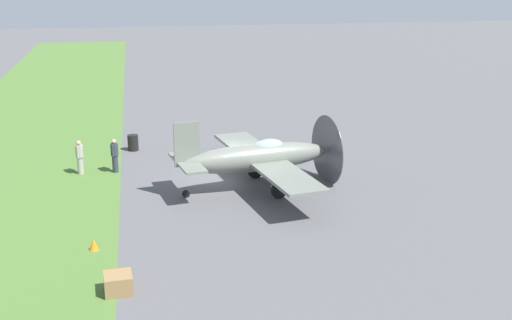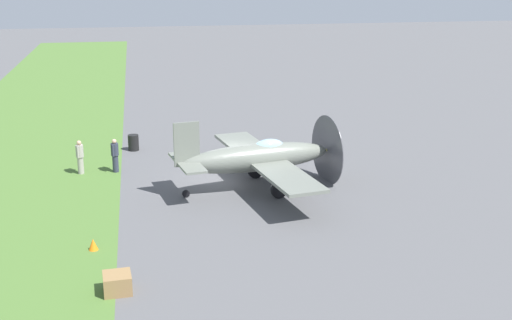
# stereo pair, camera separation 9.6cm
# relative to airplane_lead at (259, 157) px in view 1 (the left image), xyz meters

# --- Properties ---
(ground_plane) EXTENTS (160.00, 160.00, 0.00)m
(ground_plane) POSITION_rel_airplane_lead_xyz_m (-1.62, -1.24, -1.53)
(ground_plane) COLOR #515154
(grass_verge) EXTENTS (120.00, 11.00, 0.01)m
(grass_verge) POSITION_rel_airplane_lead_xyz_m (-1.62, -11.97, -1.53)
(grass_verge) COLOR #476B2D
(grass_verge) RESTS_ON ground
(airplane_lead) EXTENTS (10.35, 8.25, 3.66)m
(airplane_lead) POSITION_rel_airplane_lead_xyz_m (0.00, 0.00, 0.00)
(airplane_lead) COLOR slate
(airplane_lead) RESTS_ON ground
(ground_crew_chief) EXTENTS (0.61, 0.38, 1.73)m
(ground_crew_chief) POSITION_rel_airplane_lead_xyz_m (-3.83, -8.45, -0.62)
(ground_crew_chief) COLOR #9E998E
(ground_crew_chief) RESTS_ON ground
(ground_crew_mechanic) EXTENTS (0.61, 0.38, 1.73)m
(ground_crew_mechanic) POSITION_rel_airplane_lead_xyz_m (-3.81, -6.72, -0.62)
(ground_crew_mechanic) COLOR #2D3342
(ground_crew_mechanic) RESTS_ON ground
(fuel_drum) EXTENTS (0.60, 0.60, 0.90)m
(fuel_drum) POSITION_rel_airplane_lead_xyz_m (-7.75, -5.81, -1.08)
(fuel_drum) COLOR black
(fuel_drum) RESTS_ON ground
(supply_crate) EXTENTS (0.97, 0.97, 0.64)m
(supply_crate) POSITION_rel_airplane_lead_xyz_m (9.32, -6.40, -1.21)
(supply_crate) COLOR olive
(supply_crate) RESTS_ON ground
(runway_marker_cone) EXTENTS (0.36, 0.36, 0.44)m
(runway_marker_cone) POSITION_rel_airplane_lead_xyz_m (5.79, -7.35, -1.31)
(runway_marker_cone) COLOR orange
(runway_marker_cone) RESTS_ON ground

